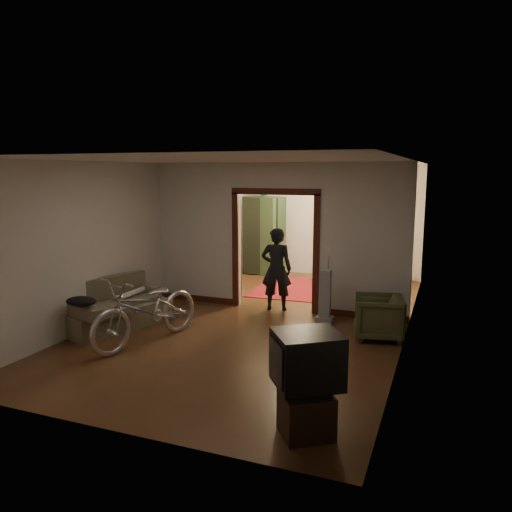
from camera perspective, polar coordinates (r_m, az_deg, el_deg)
The scene contains 24 objects.
floor at distance 9.09m, azimuth 0.69°, elevation -7.18°, with size 5.00×8.50×0.01m, color #3C2213.
ceiling at distance 8.70m, azimuth 0.73°, elevation 10.76°, with size 5.00×8.50×0.01m, color white.
wall_back at distance 12.82m, azimuth 7.40°, elevation 4.07°, with size 5.00×0.02×2.80m, color beige.
wall_left at distance 9.93m, azimuth -12.93°, elevation 2.29°, with size 0.02×8.50×2.80m, color beige.
wall_right at distance 8.26m, azimuth 17.18°, elevation 0.64°, with size 0.02×8.50×2.80m, color beige.
partition_wall at distance 9.48m, azimuth 2.30°, elevation 2.19°, with size 5.00×0.14×2.80m, color beige.
door_casing at distance 9.53m, azimuth 2.29°, elevation 0.40°, with size 1.74×0.20×2.32m, color #3C170D.
far_window at distance 12.62m, azimuth 10.47°, elevation 4.59°, with size 0.98×0.06×1.28m, color black.
chandelier at distance 11.08m, azimuth 5.31°, elevation 8.16°, with size 0.24×0.24×0.24m, color #FFE0A5.
light_switch at distance 9.15m, azimuth 8.37°, elevation 0.87°, with size 0.08×0.01×0.12m, color silver.
sofa at distance 8.85m, azimuth -15.67°, elevation -5.22°, with size 0.81×1.81×0.83m, color brown.
rolled_paper at distance 9.00m, azimuth -14.05°, elevation -4.15°, with size 0.09×0.09×0.73m, color beige.
jacket at distance 8.07m, azimuth -19.34°, elevation -4.90°, with size 0.50×0.37×0.14m, color black.
bicycle at distance 7.88m, azimuth -12.33°, elevation -5.95°, with size 0.72×2.07×1.08m, color silver.
armchair at distance 8.22m, azimuth 13.83°, elevation -6.79°, with size 0.74×0.76×0.69m, color #464929.
tv_stand at distance 5.28m, azimuth 5.75°, elevation -17.54°, with size 0.49×0.45×0.45m, color black.
crt_tv at distance 5.04m, azimuth 5.87°, elevation -11.64°, with size 0.62×0.56×0.54m, color black.
vacuum at distance 8.80m, azimuth 7.90°, elevation -4.62°, with size 0.29×0.23×0.95m, color gray.
person at distance 9.49m, azimuth 2.35°, elevation -1.49°, with size 0.58×0.38×1.59m, color black.
oriental_rug at distance 11.38m, azimuth 4.45°, elevation -3.69°, with size 1.69×2.22×0.02m, color maroon.
locker at distance 12.84m, azimuth 0.90°, elevation 2.35°, with size 1.00×0.55×2.00m, color #253A23.
globe at distance 12.75m, azimuth 0.91°, elevation 6.55°, with size 0.28×0.28×0.28m, color #1E5972.
desk at distance 12.26m, azimuth 12.42°, elevation -1.38°, with size 0.90×0.50×0.66m, color #311A10.
desk_chair at distance 12.00m, azimuth 9.61°, elevation -0.89°, with size 0.41×0.41×0.93m, color #311A10.
Camera 1 is at (3.05, -8.14, 2.64)m, focal length 35.00 mm.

